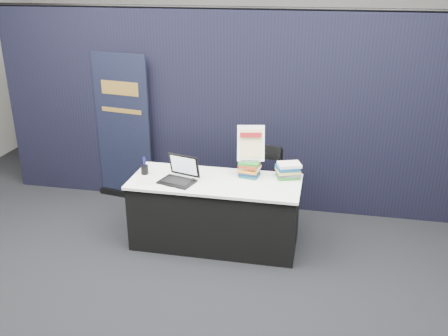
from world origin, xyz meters
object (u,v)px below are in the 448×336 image
book_stack_tall (250,169)px  info_sign (251,144)px  pullup_banner (124,136)px  display_table (215,212)px  stacking_chair (261,185)px  laptop (178,175)px  book_stack_short (289,171)px

book_stack_tall → info_sign: bearing=90.0°
book_stack_tall → pullup_banner: size_ratio=0.12×
display_table → stacking_chair: (0.43, 0.47, 0.16)m
laptop → info_sign: info_sign is taller
display_table → laptop: 0.58m
laptop → stacking_chair: size_ratio=0.42×
info_sign → book_stack_short: bearing=-11.2°
stacking_chair → laptop: bearing=-129.2°
book_stack_short → pullup_banner: 2.28m
display_table → info_sign: info_sign is taller
laptop → stacking_chair: bearing=50.3°
info_sign → laptop: bearing=-167.7°
laptop → book_stack_short: 1.17m
display_table → stacking_chair: 0.66m
info_sign → stacking_chair: info_sign is taller
book_stack_short → stacking_chair: bearing=142.3°
laptop → info_sign: size_ratio=1.04×
display_table → book_stack_tall: 0.60m
display_table → info_sign: (0.34, 0.22, 0.73)m
laptop → book_stack_short: bearing=31.2°
book_stack_tall → info_sign: size_ratio=0.58×
display_table → laptop: bearing=-165.8°
laptop → display_table: bearing=29.7°
display_table → book_stack_tall: (0.34, 0.19, 0.46)m
info_sign → stacking_chair: (0.09, 0.25, -0.57)m
laptop → book_stack_short: size_ratio=1.45×
display_table → stacking_chair: size_ratio=1.86×
display_table → book_stack_tall: book_stack_tall is taller
book_stack_tall → stacking_chair: stacking_chair is taller
laptop → info_sign: (0.72, 0.32, 0.30)m
book_stack_tall → stacking_chair: (0.09, 0.28, -0.30)m
book_stack_tall → pullup_banner: pullup_banner is taller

